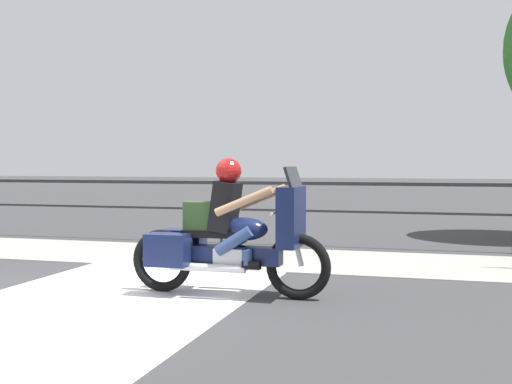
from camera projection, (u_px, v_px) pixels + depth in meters
The scene contains 5 objects.
ground_plane at pixel (75, 297), 7.14m from camera, with size 120.00×120.00×0.00m, color #38383A.
sidewalk_band at pixel (189, 255), 10.40m from camera, with size 44.00×2.40×0.01m, color #99968E.
crosswalk_band at pixel (100, 303), 6.83m from camera, with size 2.96×6.00×0.01m, color silver.
fence_railing at pixel (221, 194), 11.94m from camera, with size 36.00×0.05×1.16m.
motorcycle at pixel (229, 235), 7.20m from camera, with size 2.34×0.76×1.55m.
Camera 1 is at (3.88, -6.26, 1.49)m, focal length 45.00 mm.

